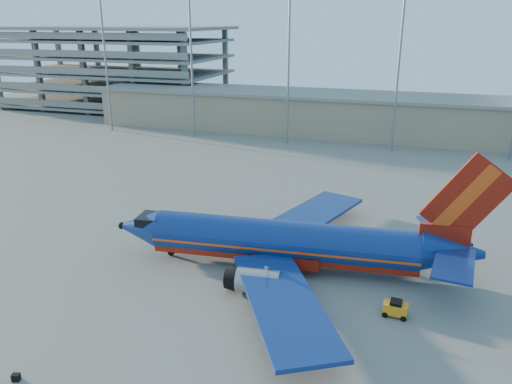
% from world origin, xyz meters
% --- Properties ---
extents(ground, '(220.00, 220.00, 0.00)m').
position_xyz_m(ground, '(0.00, 0.00, 0.00)').
color(ground, slate).
rests_on(ground, ground).
extents(terminal_building, '(122.00, 16.00, 8.50)m').
position_xyz_m(terminal_building, '(10.00, 58.00, 4.32)').
color(terminal_building, gray).
rests_on(terminal_building, ground).
extents(parking_garage, '(62.00, 32.00, 21.40)m').
position_xyz_m(parking_garage, '(-62.00, 74.05, 11.73)').
color(parking_garage, slate).
rests_on(parking_garage, ground).
extents(light_mast_row, '(101.60, 1.60, 28.65)m').
position_xyz_m(light_mast_row, '(5.00, 46.00, 17.55)').
color(light_mast_row, gray).
rests_on(light_mast_row, ground).
extents(aircraft_main, '(37.27, 35.70, 12.63)m').
position_xyz_m(aircraft_main, '(8.89, -4.53, 2.70)').
color(aircraft_main, navy).
rests_on(aircraft_main, ground).
extents(baggage_tug, '(2.05, 1.32, 1.42)m').
position_xyz_m(baggage_tug, '(19.10, -10.09, 0.74)').
color(baggage_tug, orange).
rests_on(baggage_tug, ground).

